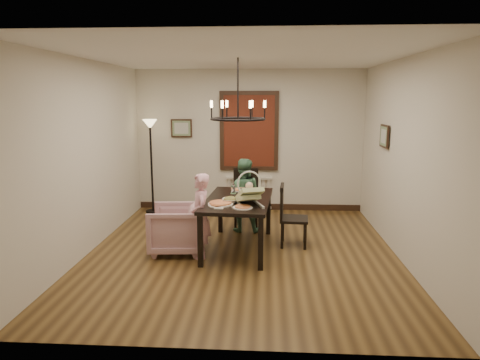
# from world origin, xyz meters

# --- Properties ---
(room_shell) EXTENTS (4.51, 5.00, 2.81)m
(room_shell) POSITION_xyz_m (0.00, 0.37, 1.40)
(room_shell) COLOR brown
(room_shell) RESTS_ON ground
(dining_table) EXTENTS (1.04, 1.72, 0.78)m
(dining_table) POSITION_xyz_m (-0.07, 0.15, 0.69)
(dining_table) COLOR black
(dining_table) RESTS_ON room_shell
(chair_far) EXTENTS (0.47, 0.47, 1.02)m
(chair_far) POSITION_xyz_m (-0.01, 1.38, 0.51)
(chair_far) COLOR black
(chair_far) RESTS_ON room_shell
(chair_right) EXTENTS (0.45, 0.45, 0.96)m
(chair_right) POSITION_xyz_m (0.78, 0.35, 0.48)
(chair_right) COLOR black
(chair_right) RESTS_ON room_shell
(armchair) EXTENTS (0.83, 0.81, 0.70)m
(armchair) POSITION_xyz_m (-0.97, -0.03, 0.35)
(armchair) COLOR #C597AB
(armchair) RESTS_ON room_shell
(elderly_woman) EXTENTS (0.32, 0.41, 1.01)m
(elderly_woman) POSITION_xyz_m (-0.58, -0.21, 0.50)
(elderly_woman) COLOR #E19FB0
(elderly_woman) RESTS_ON room_shell
(seated_man) EXTENTS (0.51, 0.40, 1.04)m
(seated_man) POSITION_xyz_m (-0.04, 1.04, 0.52)
(seated_man) COLOR #497B5A
(seated_man) RESTS_ON room_shell
(baby_bouncer) EXTENTS (0.51, 0.59, 0.33)m
(baby_bouncer) POSITION_xyz_m (0.11, -0.21, 0.94)
(baby_bouncer) COLOR beige
(baby_bouncer) RESTS_ON dining_table
(salad_bowl) EXTENTS (0.28, 0.28, 0.07)m
(salad_bowl) POSITION_xyz_m (-0.16, -0.09, 0.81)
(salad_bowl) COLOR white
(salad_bowl) RESTS_ON dining_table
(pizza_platter) EXTENTS (0.35, 0.35, 0.04)m
(pizza_platter) POSITION_xyz_m (-0.29, -0.23, 0.80)
(pizza_platter) COLOR tan
(pizza_platter) RESTS_ON dining_table
(drinking_glass) EXTENTS (0.07, 0.07, 0.15)m
(drinking_glass) POSITION_xyz_m (-0.02, 0.22, 0.85)
(drinking_glass) COLOR silver
(drinking_glass) RESTS_ON dining_table
(window_blinds) EXTENTS (1.00, 0.03, 1.40)m
(window_blinds) POSITION_xyz_m (0.00, 2.46, 1.60)
(window_blinds) COLOR maroon
(window_blinds) RESTS_ON room_shell
(radiator) EXTENTS (0.92, 0.12, 0.62)m
(radiator) POSITION_xyz_m (0.00, 2.48, 0.35)
(radiator) COLOR silver
(radiator) RESTS_ON room_shell
(picture_back) EXTENTS (0.42, 0.03, 0.36)m
(picture_back) POSITION_xyz_m (-1.35, 2.47, 1.65)
(picture_back) COLOR black
(picture_back) RESTS_ON room_shell
(picture_right) EXTENTS (0.03, 0.42, 0.36)m
(picture_right) POSITION_xyz_m (2.21, 0.90, 1.65)
(picture_right) COLOR black
(picture_right) RESTS_ON room_shell
(floor_lamp) EXTENTS (0.30, 0.30, 1.80)m
(floor_lamp) POSITION_xyz_m (-1.90, 2.15, 0.90)
(floor_lamp) COLOR black
(floor_lamp) RESTS_ON room_shell
(chandelier) EXTENTS (0.80, 0.80, 0.04)m
(chandelier) POSITION_xyz_m (-0.07, 0.15, 1.95)
(chandelier) COLOR black
(chandelier) RESTS_ON room_shell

